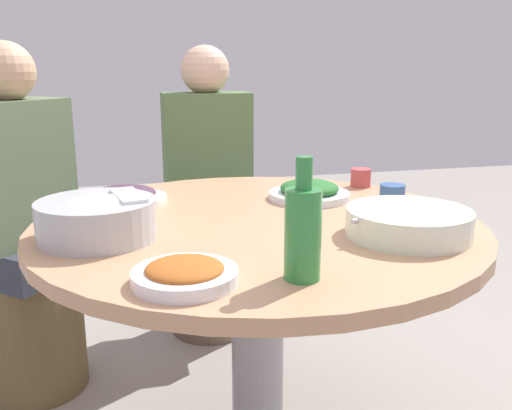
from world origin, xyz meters
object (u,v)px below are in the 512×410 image
green_bottle (303,231)px  diner_right (16,181)px  round_dining_table (258,275)px  dish_eggplant (124,196)px  dish_greens (309,192)px  soup_bowl (408,224)px  tea_cup_far (392,195)px  stool_for_diner_left (210,282)px  dish_stirfry (185,274)px  rice_bowl (97,219)px  tea_cup_near (361,178)px  stool_for_diner_right (32,331)px  diner_left (207,158)px

green_bottle → diner_right: bearing=123.2°
round_dining_table → diner_right: 0.90m
dish_eggplant → dish_greens: bearing=-9.4°
soup_bowl → tea_cup_far: size_ratio=4.45×
soup_bowl → dish_greens: size_ratio=1.32×
dish_greens → diner_right: (-0.87, 0.39, -0.00)m
round_dining_table → stool_for_diner_left: 0.94m
dish_stirfry → green_bottle: (0.22, -0.03, 0.07)m
diner_right → rice_bowl: bearing=-67.1°
diner_right → tea_cup_near: bearing=-13.5°
green_bottle → stool_for_diner_left: 1.42m
rice_bowl → stool_for_diner_left: rice_bowl is taller
tea_cup_far → stool_for_diner_left: bearing=115.8°
soup_bowl → round_dining_table: bearing=144.7°
stool_for_diner_right → tea_cup_near: bearing=-13.5°
dish_eggplant → stool_for_diner_right: bearing=138.4°
dish_eggplant → stool_for_diner_left: 0.86m
diner_left → dish_eggplant: bearing=-119.9°
round_dining_table → stool_for_diner_left: bearing=89.2°
diner_left → dish_stirfry: bearing=-101.2°
rice_bowl → tea_cup_near: bearing=24.4°
diner_left → green_bottle: bearing=-91.4°
diner_right → stool_for_diner_left: bearing=23.5°
tea_cup_far → diner_left: size_ratio=0.09×
dish_stirfry → tea_cup_near: bearing=46.2°
dish_greens → stool_for_diner_left: (-0.20, 0.68, -0.53)m
dish_greens → dish_stirfry: bearing=-127.9°
round_dining_table → soup_bowl: 0.42m
soup_bowl → diner_right: 1.25m
green_bottle → diner_right: diner_right is taller
dish_greens → diner_right: bearing=156.0°
diner_left → stool_for_diner_right: bearing=-156.5°
soup_bowl → dish_eggplant: (-0.64, 0.50, -0.01)m
round_dining_table → stool_for_diner_left: round_dining_table is taller
tea_cup_far → rice_bowl: bearing=-171.9°
tea_cup_near → tea_cup_far: size_ratio=0.92×
dish_greens → stool_for_diner_left: size_ratio=0.56×
dish_greens → diner_right: 0.95m
round_dining_table → diner_left: diner_left is taller
tea_cup_near → stool_for_diner_left: tea_cup_near is taller
tea_cup_far → tea_cup_near: bearing=85.0°
tea_cup_far → stool_for_diner_left: (-0.39, 0.82, -0.54)m
green_bottle → stool_for_diner_left: bearing=88.6°
dish_eggplant → diner_right: bearing=138.4°
soup_bowl → green_bottle: green_bottle is taller
dish_eggplant → tea_cup_far: (0.73, -0.22, 0.01)m
tea_cup_far → stool_for_diner_right: tea_cup_far is taller
soup_bowl → dish_greens: (-0.10, 0.41, -0.01)m
tea_cup_near → diner_left: diner_left is taller
rice_bowl → green_bottle: green_bottle is taller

